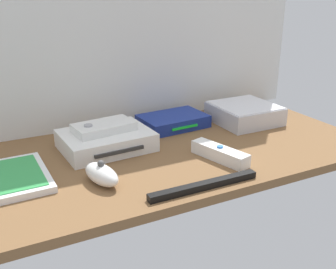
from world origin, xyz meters
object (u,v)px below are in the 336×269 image
remote_wand (220,154)px  sensor_bar (204,186)px  game_console (106,140)px  mini_computer (244,113)px  game_case (13,177)px  remote_nunchuk (102,174)px  network_router (173,121)px  remote_classic_pad (104,127)px

remote_wand → sensor_bar: bearing=-151.1°
game_console → mini_computer: mini_computer is taller
game_console → game_case: 23.76cm
mini_computer → game_case: size_ratio=0.88×
mini_computer → remote_nunchuk: bearing=-159.8°
game_console → network_router: bearing=14.1°
game_console → remote_wand: (21.04, -18.00, -0.69)cm
remote_wand → remote_classic_pad: size_ratio=1.00×
game_console → game_case: game_console is taller
game_case → remote_wand: size_ratio=1.27×
game_case → sensor_bar: (33.07, -20.99, -0.06)cm
network_router → game_console: bearing=-166.6°
remote_wand → sensor_bar: size_ratio=0.63×
network_router → sensor_bar: size_ratio=0.78×
mini_computer → remote_wand: 28.80cm
remote_nunchuk → remote_wand: bearing=-17.1°
game_case → remote_wand: 44.92cm
remote_wand → remote_nunchuk: remote_nunchuk is taller
remote_nunchuk → remote_classic_pad: remote_classic_pad is taller
mini_computer → sensor_bar: (-31.98, -29.46, -1.94)cm
mini_computer → network_router: 21.28cm
network_router → remote_classic_pad: bearing=-168.6°
game_console → remote_classic_pad: (-0.12, 0.80, 3.21)cm
mini_computer → remote_wand: (-21.44, -19.20, -1.13)cm
game_console → remote_wand: bearing=-43.7°
game_console → remote_nunchuk: remote_nunchuk is taller
network_router → remote_wand: bearing=-96.0°
sensor_bar → remote_classic_pad: bearing=110.6°
mini_computer → remote_classic_pad: 42.69cm
game_console → sensor_bar: 30.19cm
mini_computer → remote_nunchuk: (-49.20, -18.14, -0.60)cm
game_console → mini_computer: bearing=-1.6°
remote_classic_pad → mini_computer: bearing=-6.3°
game_console → remote_wand: 27.70cm
game_case → remote_classic_pad: (22.45, 8.08, 4.65)cm
network_router → remote_classic_pad: remote_classic_pad is taller
game_case → remote_classic_pad: remote_classic_pad is taller
sensor_bar → game_case: bearing=148.2°
remote_wand → sensor_bar: (-10.54, -10.27, -0.81)cm
mini_computer → game_console: bearing=-178.4°
remote_nunchuk → remote_classic_pad: 19.23cm
remote_nunchuk → remote_classic_pad: size_ratio=0.71×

